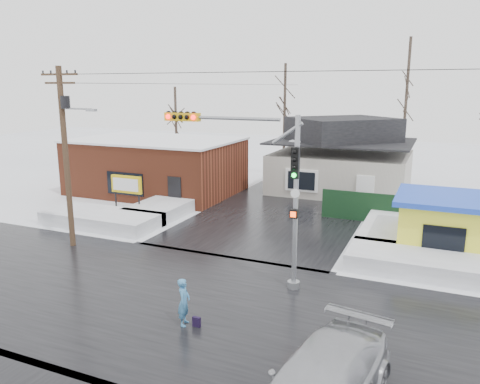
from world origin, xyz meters
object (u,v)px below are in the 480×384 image
at_px(traffic_signal, 258,176).
at_px(utility_pole, 66,147).
at_px(kiosk, 444,224).
at_px(pedestrian, 184,302).
at_px(marquee_sign, 126,186).

height_order(traffic_signal, utility_pole, utility_pole).
relative_size(kiosk, pedestrian, 2.74).
bearing_deg(kiosk, marquee_sign, -178.45).
distance_m(utility_pole, marquee_sign, 6.87).
bearing_deg(utility_pole, kiosk, 20.44).
xyz_separation_m(utility_pole, marquee_sign, (-1.07, 5.99, -3.19)).
xyz_separation_m(marquee_sign, pedestrian, (10.43, -10.87, -1.08)).
xyz_separation_m(traffic_signal, marquee_sign, (-11.43, 6.53, -2.62)).
bearing_deg(marquee_sign, utility_pole, -79.87).
bearing_deg(pedestrian, marquee_sign, 30.09).
relative_size(traffic_signal, marquee_sign, 2.75).
height_order(utility_pole, kiosk, utility_pole).
distance_m(traffic_signal, pedestrian, 5.80).
height_order(kiosk, pedestrian, kiosk).
bearing_deg(traffic_signal, pedestrian, -103.01).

